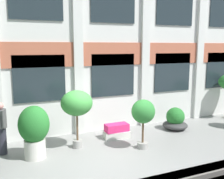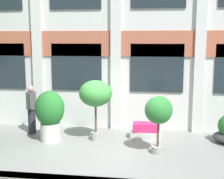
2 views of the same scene
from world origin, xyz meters
TOP-DOWN VIEW (x-y plane):
  - ground_plane at (0.00, 0.00)m, footprint 80.00×80.00m
  - apartment_facade at (-0.00, 2.66)m, footprint 17.75×0.64m
  - potted_plant_tall_urn at (1.52, 0.08)m, footprint 0.79×0.79m
  - potted_plant_square_trough at (1.14, 1.38)m, footprint 1.01×0.58m
  - potted_plant_ribbed_drum at (-1.91, 0.71)m, footprint 0.93×0.93m
  - potted_plant_wide_bowl at (3.79, 1.35)m, footprint 1.02×1.02m
  - potted_plant_terracotta_small at (-0.48, 1.02)m, footprint 1.06×1.06m
  - resident_by_doorway at (-2.82, 1.41)m, footprint 0.34×0.51m

SIDE VIEW (x-z plane):
  - ground_plane at x=0.00m, z-range 0.00..0.00m
  - potted_plant_square_trough at x=1.14m, z-range -0.01..0.51m
  - potted_plant_wide_bowl at x=3.79m, z-range -0.09..0.83m
  - resident_by_doorway at x=-2.82m, z-range 0.06..1.75m
  - potted_plant_ribbed_drum at x=-1.91m, z-range 0.10..1.74m
  - potted_plant_tall_urn at x=1.52m, z-range 0.37..2.05m
  - potted_plant_terracotta_small at x=-0.48m, z-range 0.51..2.48m
  - apartment_facade at x=0.00m, z-range -0.02..8.21m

